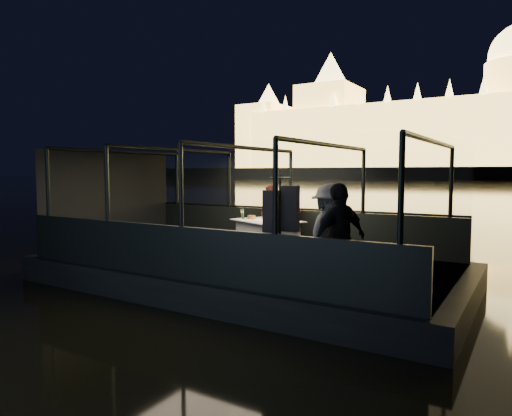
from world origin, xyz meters
The scene contains 27 objects.
river_water centered at (0.00, 80.00, 0.00)m, with size 500.00×500.00×0.00m, color black.
boat_hull centered at (0.00, 0.00, 0.00)m, with size 8.60×4.40×1.00m, color black.
boat_deck centered at (0.00, 0.00, 0.48)m, with size 8.00×4.00×0.04m, color black.
gunwale_port centered at (0.00, 2.00, 0.95)m, with size 8.00×0.08×0.90m, color black.
gunwale_starboard centered at (0.00, -2.00, 0.95)m, with size 8.00×0.08×0.90m, color black.
cabin_glass_port centered at (0.00, 2.00, 2.10)m, with size 8.00×0.02×1.40m, color #99B2B2, non-canonical shape.
cabin_glass_starboard centered at (0.00, -2.00, 2.10)m, with size 8.00×0.02×1.40m, color #99B2B2, non-canonical shape.
cabin_roof_glass centered at (0.00, 0.00, 2.80)m, with size 8.00×4.00×0.02m, color #99B2B2, non-canonical shape.
end_wall_fore centered at (-4.00, 0.00, 1.65)m, with size 0.02×4.00×2.30m, color black, non-canonical shape.
end_wall_aft centered at (4.00, 0.00, 1.65)m, with size 0.02×4.00×2.30m, color black, non-canonical shape.
canopy_ribs centered at (0.00, 0.00, 1.65)m, with size 8.00×4.00×2.30m, color black, non-canonical shape.
dining_table_central centered at (0.09, 0.73, 0.89)m, with size 1.45×1.05×0.77m, color silver.
chair_port_left centered at (-0.14, 1.45, 0.95)m, with size 0.46×0.46×1.00m, color black.
chair_port_right centered at (0.25, 1.18, 0.95)m, with size 0.39×0.39×0.84m, color black.
coat_stand centered at (1.54, -1.38, 1.40)m, with size 0.49×0.39×1.77m, color black, non-canonical shape.
person_woman_coral centered at (0.22, 1.63, 1.25)m, with size 0.50×0.34×1.40m, color #D6544E.
person_man_maroon centered at (-0.26, 1.60, 1.25)m, with size 0.72×0.56×1.50m, color #451713.
passenger_stripe centered at (2.29, -1.14, 1.35)m, with size 1.05×0.59×1.63m, color white.
passenger_dark centered at (2.62, -1.53, 1.35)m, with size 0.98×0.41×1.66m, color black.
wine_bottle centered at (-0.51, 0.67, 1.42)m, with size 0.06×0.06×0.27m, color #14371A.
bread_basket centered at (-0.36, 0.80, 1.31)m, with size 0.18×0.18×0.07m, color brown.
amber_candle centered at (0.03, 0.78, 1.31)m, with size 0.06×0.06×0.09m, color #F4913D.
plate_near centered at (0.34, 0.68, 1.27)m, with size 0.25×0.25×0.02m, color white.
plate_far centered at (-0.40, 0.90, 1.27)m, with size 0.25×0.25×0.02m, color silver.
wine_glass_white centered at (-0.50, 0.61, 1.36)m, with size 0.07×0.07×0.21m, color silver, non-canonical shape.
wine_glass_red centered at (0.14, 1.03, 1.36)m, with size 0.06×0.06×0.19m, color silver, non-canonical shape.
wine_glass_empty centered at (0.10, 0.56, 1.36)m, with size 0.06×0.06×0.18m, color silver, non-canonical shape.
Camera 1 is at (5.02, -7.82, 2.30)m, focal length 32.00 mm.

